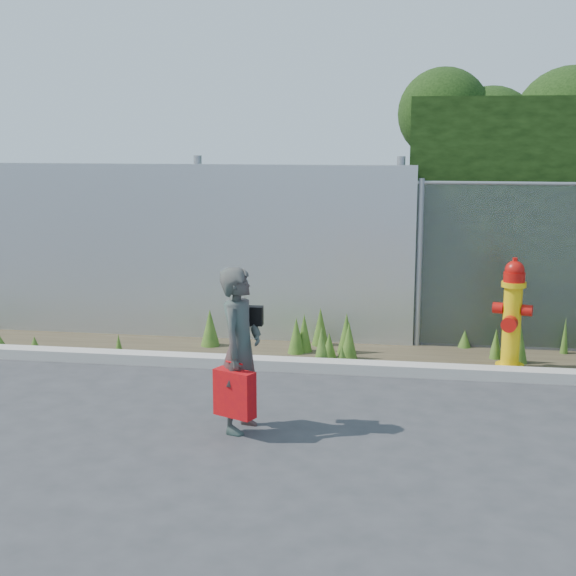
% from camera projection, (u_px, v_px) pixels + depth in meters
% --- Properties ---
extents(ground, '(80.00, 80.00, 0.00)m').
position_uv_depth(ground, '(297.00, 430.00, 7.07)').
color(ground, '#333335').
rests_on(ground, ground).
extents(curb, '(16.00, 0.22, 0.12)m').
position_uv_depth(curb, '(321.00, 366.00, 8.80)').
color(curb, '#ACA59C').
rests_on(curb, ground).
extents(weed_strip, '(16.00, 1.27, 0.54)m').
position_uv_depth(weed_strip, '(361.00, 345.00, 9.36)').
color(weed_strip, '#3F3524').
rests_on(weed_strip, ground).
extents(corrugated_fence, '(8.50, 0.21, 2.30)m').
position_uv_depth(corrugated_fence, '(80.00, 250.00, 10.26)').
color(corrugated_fence, silver).
rests_on(corrugated_fence, ground).
extents(fire_hydrant, '(0.42, 0.38, 1.25)m').
position_uv_depth(fire_hydrant, '(512.00, 316.00, 8.74)').
color(fire_hydrant, yellow).
rests_on(fire_hydrant, ground).
extents(woman, '(0.45, 0.59, 1.45)m').
position_uv_depth(woman, '(240.00, 350.00, 6.96)').
color(woman, '#0F6155').
rests_on(woman, ground).
extents(red_tote_bag, '(0.37, 0.14, 0.48)m').
position_uv_depth(red_tote_bag, '(235.00, 393.00, 6.85)').
color(red_tote_bag, '#A40911').
extents(black_shoulder_bag, '(0.23, 0.09, 0.17)m').
position_uv_depth(black_shoulder_bag, '(250.00, 316.00, 7.08)').
color(black_shoulder_bag, black).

